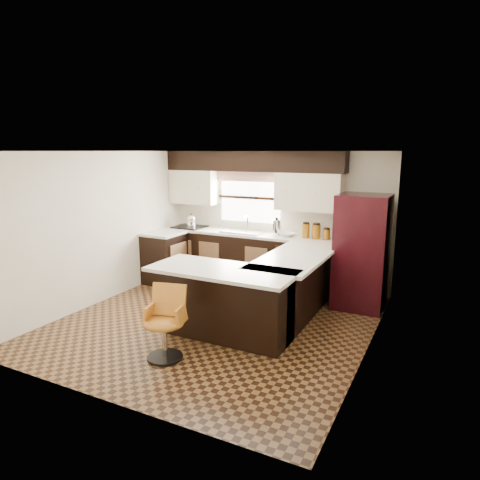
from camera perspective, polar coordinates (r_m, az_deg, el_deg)
The scene contains 30 objects.
floor at distance 6.25m, azimuth -3.22°, elevation -10.84°, with size 4.40×4.40×0.00m, color #49301A.
ceiling at distance 5.77m, azimuth -3.50°, elevation 11.75°, with size 4.40×4.40×0.00m, color silver.
wall_back at distance 7.84m, azimuth 4.69°, elevation 2.94°, with size 4.40×4.40×0.00m, color beige.
wall_front at distance 4.19m, azimuth -18.59°, elevation -5.51°, with size 4.40×4.40×0.00m, color beige.
wall_left at distance 7.16m, azimuth -18.10°, elevation 1.54°, with size 4.40×4.40×0.00m, color beige.
wall_right at distance 5.19m, azimuth 17.18°, elevation -2.13°, with size 4.40×4.40×0.00m, color beige.
base_cab_back at distance 7.90m, azimuth 0.76°, elevation -2.50°, with size 3.30×0.60×0.90m, color black.
base_cab_left at distance 8.05m, azimuth -9.99°, elevation -2.43°, with size 0.60×0.70×0.90m, color black.
counter_back at distance 7.80m, azimuth 0.77°, elevation 0.86°, with size 3.30×0.60×0.04m, color silver.
counter_left at distance 7.94m, azimuth -10.11°, elevation 0.88°, with size 0.60×0.70×0.04m, color silver.
soffit at distance 7.75m, azimuth 1.54°, elevation 10.45°, with size 3.40×0.35×0.36m, color black.
upper_cab_left at distance 8.37m, azimuth -6.12°, elevation 7.06°, with size 0.94×0.35×0.64m, color beige.
upper_cab_right at distance 7.39m, azimuth 9.17°, elevation 6.35°, with size 1.14×0.35×0.64m, color beige.
window_pane at distance 7.98m, azimuth 1.33°, elevation 5.66°, with size 1.20×0.02×0.90m, color white.
valance at distance 7.91m, azimuth 1.22°, elevation 8.45°, with size 1.30×0.06×0.18m, color #D19B93.
sink at distance 7.80m, azimuth 0.37°, elevation 1.14°, with size 0.75×0.45×0.03m, color #B2B2B7.
dishwasher at distance 7.28m, azimuth 6.88°, elevation -4.01°, with size 0.58×0.03×0.78m, color black.
cooktop at distance 8.36m, azimuth -6.72°, elevation 1.76°, with size 0.58×0.50×0.03m, color black.
peninsula_long at distance 6.27m, azimuth 6.82°, elevation -6.43°, with size 0.60×1.95×0.90m, color black.
peninsula_return at distance 5.63m, azimuth -1.71°, elevation -8.51°, with size 1.65×0.60×0.90m, color black.
counter_pen_long at distance 6.12m, azimuth 7.37°, elevation -2.29°, with size 0.84×1.95×0.04m, color silver.
counter_pen_return at distance 5.41m, azimuth -2.38°, elevation -4.08°, with size 1.89×0.84×0.04m, color silver.
refrigerator at distance 6.82m, azimuth 15.93°, elevation -1.53°, with size 0.76×0.73×1.77m, color black.
bar_chair at distance 5.14m, azimuth -10.13°, elevation -10.96°, with size 0.46×0.46×0.86m, color #C67825, non-canonical shape.
kettle at distance 8.31m, azimuth -6.48°, elevation 2.68°, with size 0.18×0.18×0.25m, color silver, non-canonical shape.
percolator at distance 7.53m, azimuth 4.88°, elevation 1.68°, with size 0.15×0.15×0.28m, color silver.
mixing_bowl at distance 7.48m, azimuth 6.30°, elevation 0.74°, with size 0.25×0.25×0.06m, color white.
canister_large at distance 7.38m, azimuth 8.76°, elevation 1.22°, with size 0.13×0.13×0.24m, color #8E550D.
canister_med at distance 7.32m, azimuth 10.13°, elevation 1.09°, with size 0.14×0.14×0.24m, color #8E550D.
canister_small at distance 7.28m, azimuth 11.46°, elevation 0.71°, with size 0.12×0.12×0.17m, color #8E550D.
Camera 1 is at (2.89, -4.99, 2.40)m, focal length 32.00 mm.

